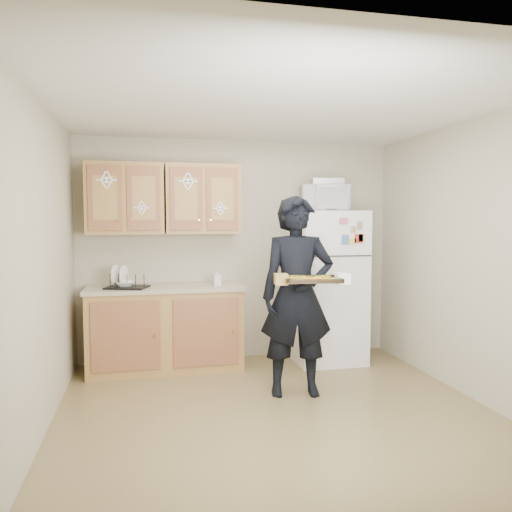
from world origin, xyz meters
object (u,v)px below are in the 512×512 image
Objects in this scene: person at (297,296)px; dish_rack at (127,280)px; refrigerator at (327,286)px; baking_tray at (312,280)px; microwave at (325,198)px.

person is 4.54× the size of dish_rack.
person reaches higher than refrigerator.
person is 3.87× the size of baking_tray.
microwave reaches higher than refrigerator.
microwave is at bearing -0.46° from dish_rack.
refrigerator reaches higher than baking_tray.
person is at bearing -31.58° from dish_rack.
baking_tray is at bearing -74.82° from person.
refrigerator is at bearing 50.54° from microwave.
microwave is at bearing 73.15° from baking_tray.
microwave is (0.56, 1.22, 0.75)m from baking_tray.
refrigerator is at bearing 71.89° from baking_tray.
baking_tray is at bearing -115.70° from refrigerator.
refrigerator is 3.61× the size of baking_tray.
person is at bearing 105.18° from baking_tray.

